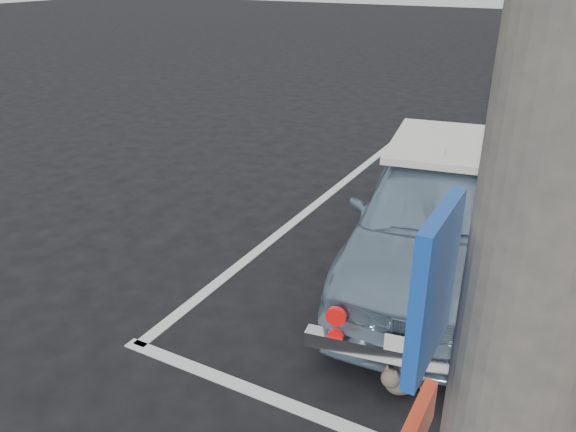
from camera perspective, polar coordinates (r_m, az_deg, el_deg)
name	(u,v)px	position (r m, az deg, el deg)	size (l,w,h in m)	color
ground	(259,345)	(4.92, -2.98, -12.99)	(80.00, 80.00, 0.00)	black
pline_rear	(282,402)	(4.39, -0.66, -18.36)	(3.00, 0.12, 0.01)	silver
pline_front	(477,149)	(10.37, 18.62, 6.45)	(3.00, 0.12, 0.01)	silver
pline_side	(317,204)	(7.59, 2.95, 1.27)	(0.12, 7.00, 0.01)	silver
retro_coupe	(439,213)	(5.81, 15.05, 0.29)	(2.23, 4.21, 1.36)	#6D87A0
cat	(404,376)	(4.48, 11.67, -15.65)	(0.37, 0.51, 0.30)	#65574D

